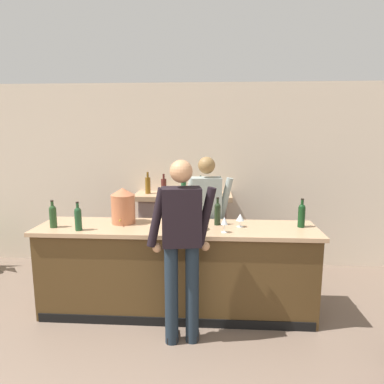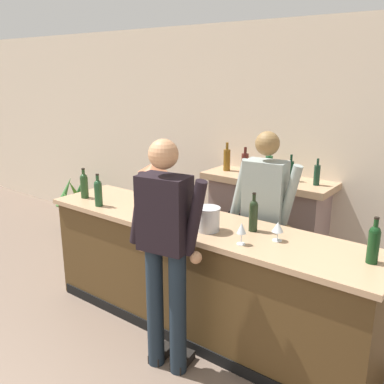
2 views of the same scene
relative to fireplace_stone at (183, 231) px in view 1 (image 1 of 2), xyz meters
The scene contains 14 objects.
wall_back_panel 0.83m from the fireplace_stone, 107.03° to the left, with size 12.00×0.07×2.75m.
bar_counter 1.28m from the fireplace_stone, 88.36° to the right, with size 3.09×0.70×1.01m.
fireplace_stone is the anchor object (origin of this frame).
person_customer 1.90m from the fireplace_stone, 85.43° to the right, with size 0.65×0.35×1.80m.
person_bartender 0.91m from the fireplace_stone, 64.60° to the right, with size 0.66×0.34×1.74m.
copper_dispenser 1.45m from the fireplace_stone, 116.36° to the right, with size 0.27×0.31×0.41m.
ice_bucket_steel 1.50m from the fireplace_stone, 81.63° to the right, with size 0.19×0.19×0.19m.
wine_bottle_chardonnay_pale 1.87m from the fireplace_stone, 123.31° to the right, with size 0.07×0.07×0.31m.
wine_bottle_burgundy_dark 1.40m from the fireplace_stone, 67.52° to the right, with size 0.07×0.07×0.31m.
wine_bottle_cabernet_heavy 1.99m from the fireplace_stone, 132.85° to the right, with size 0.08×0.08×0.30m.
wine_bottle_riesling_slim 1.94m from the fireplace_stone, 40.92° to the right, with size 0.08×0.08×0.32m.
wine_glass_mid_counter 1.67m from the fireplace_stone, 69.28° to the right, with size 0.07×0.07×0.17m.
wine_glass_front_right 1.55m from the fireplace_stone, 59.54° to the right, with size 0.09×0.09×0.15m.
wine_glass_near_bucket 1.52m from the fireplace_stone, 90.17° to the right, with size 0.08×0.08×0.18m.
Camera 1 is at (0.52, -1.12, 2.05)m, focal length 32.00 mm.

